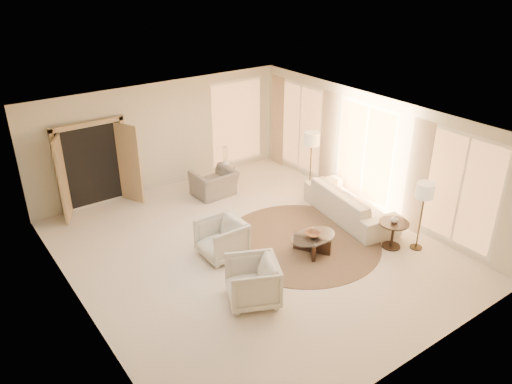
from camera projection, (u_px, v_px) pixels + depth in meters
room at (251, 191)px, 9.95m from camera, size 7.04×8.04×2.83m
windows_right at (367, 154)px, 11.85m from camera, size 0.10×6.40×2.40m
window_back_corner at (237, 123)px, 14.06m from camera, size 1.70×0.10×2.40m
curtains_right at (339, 146)px, 12.51m from camera, size 0.06×5.20×2.60m
french_doors at (94, 167)px, 11.88m from camera, size 1.95×0.66×2.16m
area_rug at (301, 241)px, 10.86m from camera, size 3.68×3.68×0.01m
sofa at (350, 203)px, 11.70m from camera, size 1.39×2.67×0.74m
armchair_left at (222, 237)px, 10.18m from camera, size 0.81×0.86×0.88m
armchair_right at (252, 280)px, 8.83m from camera, size 1.13×1.15×0.91m
accent_chair at (214, 179)px, 12.75m from camera, size 1.05×0.71×0.90m
coffee_table at (312, 242)px, 10.39m from camera, size 1.09×1.09×0.39m
end_table at (393, 230)px, 10.50m from camera, size 0.63×0.63×0.59m
side_table at (226, 174)px, 13.28m from camera, size 0.50×0.50×0.58m
floor_lamp_near at (312, 142)px, 12.55m from camera, size 0.39×0.39×1.63m
floor_lamp_far at (425, 194)px, 10.08m from camera, size 0.37×0.37×1.51m
bowl at (313, 234)px, 10.31m from camera, size 0.34×0.34×0.08m
end_vase at (395, 219)px, 10.39m from camera, size 0.19×0.19×0.17m
side_vase at (226, 162)px, 13.13m from camera, size 0.28×0.28×0.22m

